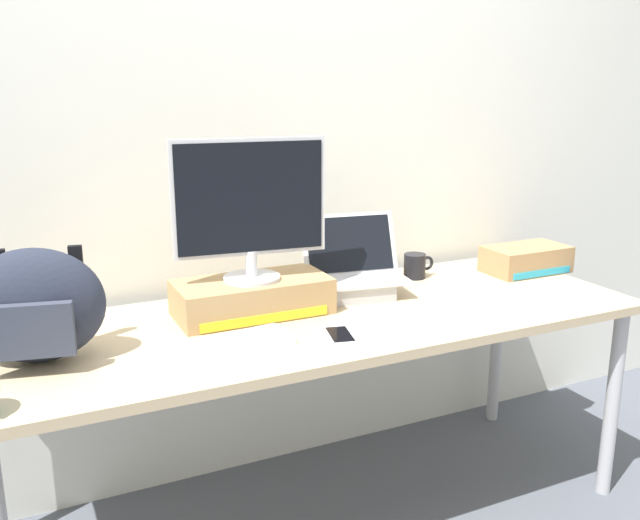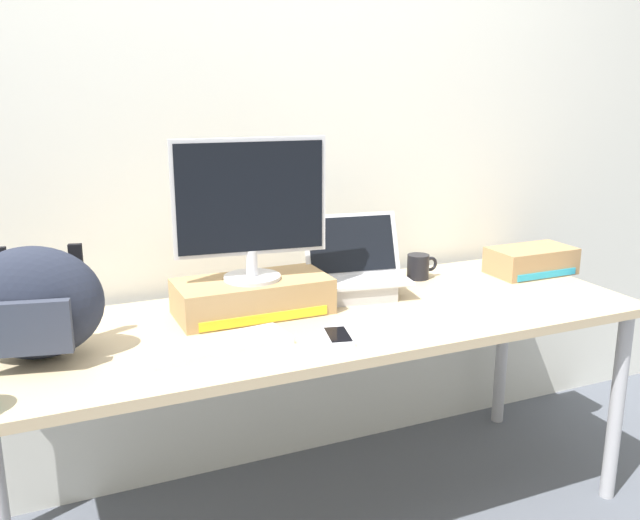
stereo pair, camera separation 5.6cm
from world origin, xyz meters
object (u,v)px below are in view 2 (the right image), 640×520
(cell_phone, at_px, (338,336))
(toner_box_cyan, at_px, (531,261))
(toner_box_yellow, at_px, (253,296))
(open_laptop, at_px, (356,279))
(desktop_monitor, at_px, (250,206))
(messenger_backpack, at_px, (34,304))
(external_keyboard, at_px, (218,345))
(coffee_mug, at_px, (419,267))

(cell_phone, relative_size, toner_box_cyan, 0.51)
(toner_box_yellow, xyz_separation_m, open_laptop, (0.39, 0.04, 0.00))
(desktop_monitor, relative_size, toner_box_cyan, 1.48)
(messenger_backpack, relative_size, toner_box_cyan, 1.22)
(external_keyboard, distance_m, toner_box_cyan, 1.34)
(toner_box_yellow, bearing_deg, external_keyboard, -126.68)
(open_laptop, bearing_deg, cell_phone, -115.57)
(toner_box_yellow, xyz_separation_m, external_keyboard, (-0.19, -0.25, -0.05))
(toner_box_yellow, distance_m, open_laptop, 0.39)
(desktop_monitor, bearing_deg, toner_box_cyan, 7.51)
(open_laptop, relative_size, messenger_backpack, 0.94)
(external_keyboard, height_order, toner_box_cyan, toner_box_cyan)
(external_keyboard, relative_size, coffee_mug, 3.38)
(toner_box_yellow, height_order, cell_phone, toner_box_yellow)
(desktop_monitor, xyz_separation_m, cell_phone, (0.15, -0.31, -0.34))
(open_laptop, distance_m, messenger_backpack, 1.04)
(desktop_monitor, xyz_separation_m, coffee_mug, (0.69, 0.13, -0.30))
(desktop_monitor, relative_size, cell_phone, 2.91)
(messenger_backpack, relative_size, coffee_mug, 3.16)
(cell_phone, bearing_deg, desktop_monitor, 130.38)
(external_keyboard, xyz_separation_m, messenger_backpack, (-0.45, 0.13, 0.14))
(desktop_monitor, height_order, toner_box_cyan, desktop_monitor)
(toner_box_cyan, bearing_deg, external_keyboard, -168.63)
(desktop_monitor, xyz_separation_m, external_keyboard, (-0.19, -0.25, -0.33))
(cell_phone, height_order, toner_box_cyan, toner_box_cyan)
(coffee_mug, distance_m, cell_phone, 0.69)
(toner_box_yellow, bearing_deg, open_laptop, 5.34)
(messenger_backpack, height_order, cell_phone, messenger_backpack)
(open_laptop, distance_m, toner_box_cyan, 0.74)
(external_keyboard, xyz_separation_m, cell_phone, (0.34, -0.06, -0.01))
(coffee_mug, xyz_separation_m, cell_phone, (-0.54, -0.43, -0.04))
(desktop_monitor, distance_m, toner_box_cyan, 1.16)
(messenger_backpack, xyz_separation_m, toner_box_cyan, (1.76, 0.13, -0.10))
(desktop_monitor, relative_size, external_keyboard, 1.14)
(desktop_monitor, height_order, coffee_mug, desktop_monitor)
(cell_phone, bearing_deg, open_laptop, 69.42)
(open_laptop, xyz_separation_m, external_keyboard, (-0.57, -0.29, -0.05))
(external_keyboard, bearing_deg, messenger_backpack, 158.08)
(messenger_backpack, bearing_deg, external_keyboard, -3.43)
(external_keyboard, xyz_separation_m, coffee_mug, (0.88, 0.37, 0.03))
(desktop_monitor, bearing_deg, toner_box_yellow, 87.52)
(coffee_mug, relative_size, toner_box_cyan, 0.39)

